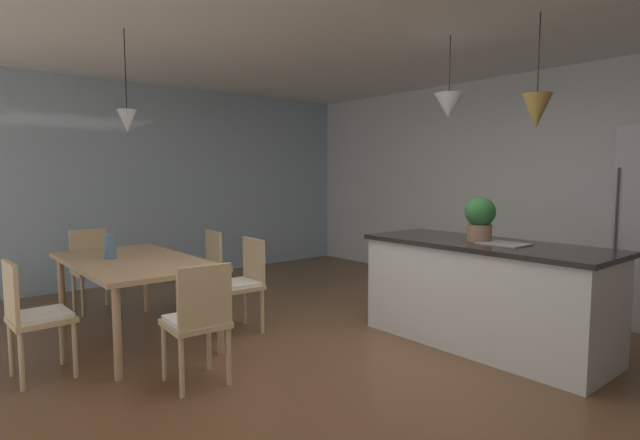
{
  "coord_description": "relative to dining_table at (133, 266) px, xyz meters",
  "views": [
    {
      "loc": [
        2.74,
        -2.62,
        1.48
      ],
      "look_at": [
        -0.97,
        0.47,
        1.03
      ],
      "focal_mm": 27.91,
      "sensor_mm": 36.0,
      "label": 1
    }
  ],
  "objects": [
    {
      "name": "potted_plant_on_island",
      "position": [
        2.02,
        2.26,
        0.45
      ],
      "size": [
        0.26,
        0.26,
        0.38
      ],
      "color": "#8C664C",
      "rests_on": "kitchen_island"
    },
    {
      "name": "pendant_over_island_main",
      "position": [
        1.68,
        2.26,
        1.42
      ],
      "size": [
        0.26,
        0.26,
        0.72
      ],
      "color": "black"
    },
    {
      "name": "pendant_over_island_aux",
      "position": [
        2.49,
        2.26,
        1.3
      ],
      "size": [
        0.22,
        0.22,
        0.87
      ],
      "color": "black"
    },
    {
      "name": "chair_far_right",
      "position": [
        0.41,
        0.86,
        -0.19
      ],
      "size": [
        0.42,
        0.42,
        0.87
      ],
      "color": "tan",
      "rests_on": "ground_plane"
    },
    {
      "name": "dining_table",
      "position": [
        0.0,
        0.0,
        0.0
      ],
      "size": [
        1.79,
        0.98,
        0.73
      ],
      "color": "tan",
      "rests_on": "ground_plane"
    },
    {
      "name": "ground_plane",
      "position": [
        1.66,
        1.11,
        -0.68
      ],
      "size": [
        10.0,
        8.4,
        0.04
      ],
      "primitive_type": "cube",
      "color": "brown"
    },
    {
      "name": "vase_on_dining_table",
      "position": [
        -0.15,
        -0.15,
        0.17
      ],
      "size": [
        0.1,
        0.1,
        0.22
      ],
      "color": "slate",
      "rests_on": "dining_table"
    },
    {
      "name": "chair_window_end",
      "position": [
        -1.26,
        -0.0,
        -0.19
      ],
      "size": [
        0.4,
        0.4,
        0.87
      ],
      "color": "tan",
      "rests_on": "ground_plane"
    },
    {
      "name": "pendant_over_table",
      "position": [
        0.02,
        -0.02,
        1.27
      ],
      "size": [
        0.16,
        0.16,
        0.86
      ],
      "color": "black"
    },
    {
      "name": "window_wall_left_glazing",
      "position": [
        -2.4,
        1.11,
        0.69
      ],
      "size": [
        0.06,
        8.4,
        2.7
      ],
      "primitive_type": "cube",
      "color": "#9EB7C6",
      "rests_on": "ground_plane"
    },
    {
      "name": "chair_far_left",
      "position": [
        -0.4,
        0.86,
        -0.19
      ],
      "size": [
        0.44,
        0.44,
        0.87
      ],
      "color": "tan",
      "rests_on": "ground_plane"
    },
    {
      "name": "kitchen_island",
      "position": [
        2.08,
        2.26,
        -0.2
      ],
      "size": [
        2.09,
        0.82,
        0.91
      ],
      "color": "silver",
      "rests_on": "ground_plane"
    },
    {
      "name": "chair_kitchen_end",
      "position": [
        1.26,
        -0.0,
        -0.19
      ],
      "size": [
        0.42,
        0.42,
        0.87
      ],
      "color": "tan",
      "rests_on": "ground_plane"
    },
    {
      "name": "wall_back_kitchen",
      "position": [
        1.66,
        4.37,
        0.69
      ],
      "size": [
        10.0,
        0.12,
        2.7
      ],
      "primitive_type": "cube",
      "color": "white",
      "rests_on": "ground_plane"
    },
    {
      "name": "chair_near_right",
      "position": [
        0.4,
        -0.86,
        -0.19
      ],
      "size": [
        0.42,
        0.42,
        0.87
      ],
      "color": "tan",
      "rests_on": "ground_plane"
    }
  ]
}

